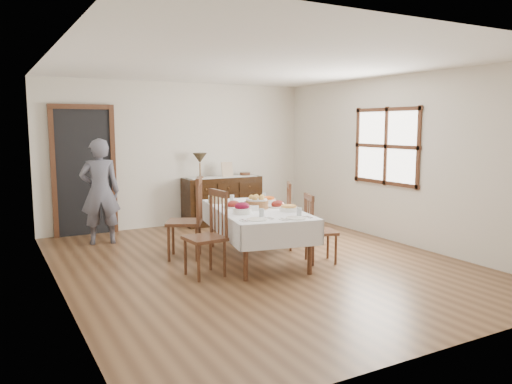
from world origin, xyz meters
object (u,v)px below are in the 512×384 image
chair_left_far (188,218)px  sideboard (222,200)px  chair_right_near (318,228)px  dining_table (256,215)px  chair_left_near (209,233)px  table_lamp (200,159)px  person (100,188)px  chair_right_far (298,215)px

chair_left_far → sideboard: size_ratio=0.77×
chair_right_near → dining_table: bearing=68.4°
chair_left_near → table_lamp: (1.09, 2.88, 0.70)m
chair_left_far → table_lamp: size_ratio=2.45×
chair_left_far → table_lamp: 2.34m
chair_left_far → chair_right_near: chair_left_far is taller
dining_table → chair_right_near: chair_right_near is taller
sideboard → table_lamp: table_lamp is taller
person → dining_table: bearing=140.5°
table_lamp → chair_right_near: bearing=-82.2°
chair_left_far → table_lamp: bearing=-178.4°
dining_table → chair_right_near: bearing=-28.6°
chair_right_far → table_lamp: size_ratio=2.15×
chair_left_far → chair_right_far: bearing=108.8°
chair_right_far → chair_right_near: bearing=-166.2°
chair_right_far → sideboard: chair_right_far is taller
dining_table → chair_left_near: chair_left_near is taller
dining_table → table_lamp: bearing=95.4°
dining_table → person: 2.59m
chair_right_near → chair_right_far: (0.20, 0.78, 0.03)m
chair_left_far → chair_right_near: (1.43, -1.05, -0.10)m
dining_table → table_lamp: (0.23, 2.52, 0.61)m
chair_left_near → sideboard: bearing=146.9°
chair_right_near → sideboard: chair_right_near is taller
chair_right_near → chair_left_far: bearing=71.3°
table_lamp → person: bearing=-163.7°
chair_right_near → table_lamp: table_lamp is taller
chair_left_near → person: bearing=-166.1°
sideboard → person: person is taller
chair_left_near → sideboard: (1.53, 2.88, -0.09)m
dining_table → chair_left_near: bearing=-146.6°
dining_table → chair_right_near: (0.65, -0.53, -0.15)m
chair_left_near → chair_right_far: (1.71, 0.61, -0.03)m
chair_left_near → chair_left_far: size_ratio=0.93×
chair_left_far → person: size_ratio=0.64×
chair_left_near → person: size_ratio=0.60×
table_lamp → chair_left_near: bearing=-110.7°
dining_table → sideboard: (0.67, 2.53, -0.18)m
chair_right_near → person: (-2.31, 2.50, 0.40)m
dining_table → chair_left_far: bearing=156.9°
chair_right_near → chair_right_far: chair_right_far is taller
dining_table → chair_left_near: 0.94m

